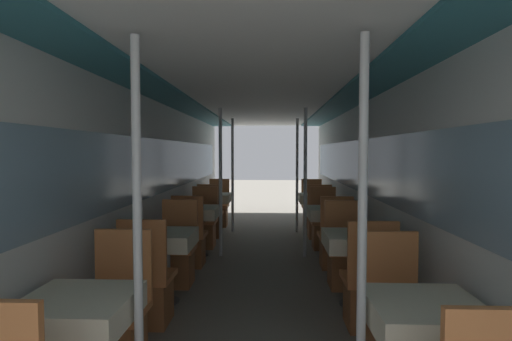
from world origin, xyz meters
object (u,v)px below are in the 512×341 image
at_px(dining_table_left_1, 164,244).
at_px(chair_left_near_1, 148,292).
at_px(dining_table_right_2, 329,216).
at_px(support_pole_right_2, 305,183).
at_px(chair_left_near_2, 190,244).
at_px(chair_right_near_1, 368,295).
at_px(chair_left_far_1, 177,259).
at_px(chair_left_far_2, 204,229).
at_px(support_pole_left_0, 138,233).
at_px(dining_table_right_1, 355,245).
at_px(dining_table_left_2, 197,215).
at_px(support_pole_left_3, 233,175).
at_px(support_pole_left_2, 221,183).
at_px(chair_right_far_2, 324,230).
at_px(chair_right_far_1, 345,261).
at_px(dining_table_left_3, 215,200).
at_px(chair_right_far_0, 394,334).
at_px(support_pole_right_0, 362,235).
at_px(chair_left_far_3, 218,212).
at_px(chair_right_far_3, 312,212).
at_px(dining_table_right_3, 315,201).
at_px(dining_table_right_0, 425,323).
at_px(chair_left_near_3, 211,221).
at_px(support_pole_right_3, 297,175).
at_px(chair_right_near_2, 335,246).
at_px(dining_table_left_0, 78,318).
at_px(chair_left_far_0, 116,329).
at_px(chair_right_near_3, 318,222).

distance_m(dining_table_left_1, chair_left_near_1, 0.62).
bearing_deg(dining_table_right_2, support_pole_right_2, 180.00).
xyz_separation_m(chair_left_near_2, chair_right_near_1, (1.92, -1.81, 0.00)).
relative_size(chair_left_far_1, chair_left_far_2, 1.00).
distance_m(support_pole_left_0, chair_right_near_1, 2.17).
xyz_separation_m(dining_table_left_1, dining_table_right_1, (1.92, 0.00, 0.00)).
height_order(support_pole_left_0, chair_left_far_1, support_pole_left_0).
relative_size(dining_table_left_2, support_pole_left_3, 0.33).
distance_m(support_pole_left_2, chair_right_far_2, 1.84).
height_order(chair_left_far_2, chair_right_far_1, same).
xyz_separation_m(dining_table_left_1, dining_table_left_3, (0.00, 3.62, 0.00)).
xyz_separation_m(support_pole_left_0, chair_left_far_1, (-0.34, 2.34, -0.79)).
relative_size(chair_left_far_1, chair_right_far_2, 1.00).
relative_size(support_pole_left_0, chair_right_far_0, 2.24).
xyz_separation_m(chair_right_near_1, dining_table_right_2, (0.00, 2.34, 0.31)).
bearing_deg(dining_table_left_3, chair_right_far_2, -33.53).
xyz_separation_m(chair_left_near_1, chair_right_far_2, (1.92, 2.88, 0.00)).
relative_size(dining_table_left_1, support_pole_right_0, 0.33).
xyz_separation_m(chair_left_far_3, chair_right_far_3, (1.92, 0.00, 0.00)).
bearing_deg(chair_right_far_3, dining_table_right_3, 90.00).
relative_size(support_pole_left_0, chair_right_far_2, 2.24).
bearing_deg(chair_left_far_2, support_pole_left_2, 122.76).
bearing_deg(support_pole_left_2, chair_left_far_3, 98.37).
relative_size(dining_table_left_3, dining_table_right_0, 1.00).
distance_m(chair_left_near_3, support_pole_right_3, 1.84).
xyz_separation_m(support_pole_right_2, chair_right_far_3, (0.34, 2.34, -0.79)).
xyz_separation_m(chair_left_far_1, chair_right_near_1, (1.92, -1.07, 0.00)).
xyz_separation_m(chair_right_near_2, support_pole_right_2, (-0.34, 0.54, 0.79)).
bearing_deg(support_pole_left_0, chair_left_near_3, 94.03).
height_order(dining_table_right_0, chair_right_far_3, chair_right_far_3).
distance_m(chair_right_near_2, dining_table_right_3, 2.36).
relative_size(chair_left_far_1, chair_right_far_1, 1.00).
bearing_deg(dining_table_left_0, support_pole_left_0, 0.00).
bearing_deg(support_pole_right_3, support_pole_right_2, -90.00).
height_order(chair_left_far_1, dining_table_right_3, chair_left_far_1).
distance_m(dining_table_left_1, support_pole_right_0, 2.44).
xyz_separation_m(dining_table_right_0, support_pole_right_3, (-0.34, 5.42, 0.48)).
xyz_separation_m(dining_table_left_1, chair_left_near_1, (0.00, -0.54, -0.31)).
bearing_deg(chair_left_far_1, support_pole_left_3, -96.39).
bearing_deg(chair_left_far_2, chair_left_far_1, 90.00).
distance_m(dining_table_left_2, support_pole_left_2, 0.59).
height_order(chair_left_far_0, dining_table_left_3, chair_left_far_0).
height_order(chair_right_far_2, chair_right_far_3, same).
bearing_deg(chair_left_near_2, dining_table_left_2, 90.00).
xyz_separation_m(support_pole_left_0, chair_right_near_3, (1.57, 4.89, -0.79)).
xyz_separation_m(dining_table_left_0, dining_table_right_3, (1.92, 5.42, 0.00)).
distance_m(support_pole_left_0, support_pole_right_0, 1.23).
bearing_deg(support_pole_right_3, support_pole_left_0, -102.78).
distance_m(dining_table_left_2, dining_table_left_3, 1.81).
distance_m(chair_right_far_1, dining_table_right_2, 1.31).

